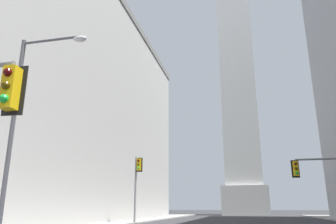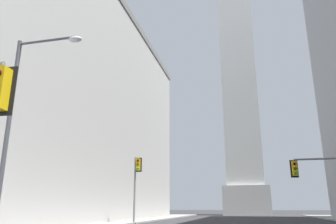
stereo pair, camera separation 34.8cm
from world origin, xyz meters
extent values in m
cube|color=#B2AFAA|center=(-24.39, 28.82, 11.99)|extent=(24.09, 50.81, 23.98)
cube|color=slate|center=(-24.39, 28.82, 24.43)|extent=(24.33, 51.32, 0.90)
cube|color=silver|center=(0.00, 67.80, 2.72)|extent=(8.80, 8.80, 5.43)
cube|color=silver|center=(0.00, 67.80, 38.66)|extent=(7.04, 7.04, 66.47)
cylinder|color=slate|center=(-9.70, 28.93, 3.00)|extent=(0.18, 0.18, 6.00)
cylinder|color=#262626|center=(-9.70, 28.93, 0.05)|extent=(0.40, 0.40, 0.10)
cube|color=#E5B20F|center=(-9.41, 28.93, 5.30)|extent=(0.35, 0.35, 1.10)
cube|color=black|center=(-9.42, 29.11, 5.30)|extent=(0.58, 0.05, 1.32)
sphere|color=#410907|center=(-9.41, 28.74, 5.64)|extent=(0.22, 0.22, 0.22)
sphere|color=#483506|center=(-9.41, 28.74, 5.30)|extent=(0.22, 0.22, 0.22)
sphere|color=green|center=(-9.41, 28.74, 4.96)|extent=(0.22, 0.22, 0.22)
cylinder|color=slate|center=(6.72, 26.03, 4.93)|extent=(5.47, 0.14, 0.14)
cube|color=#E5B20F|center=(3.99, 26.03, 4.26)|extent=(0.37, 0.37, 1.10)
cube|color=black|center=(3.98, 26.21, 4.26)|extent=(0.58, 0.07, 1.32)
sphere|color=#410907|center=(4.00, 25.84, 4.60)|extent=(0.22, 0.22, 0.22)
sphere|color=#483506|center=(4.00, 25.84, 4.26)|extent=(0.22, 0.22, 0.22)
sphere|color=green|center=(4.00, 25.84, 3.91)|extent=(0.22, 0.22, 0.22)
cube|color=#E5B20F|center=(-5.37, 6.09, 4.28)|extent=(0.36, 0.36, 1.10)
cube|color=black|center=(-5.38, 6.27, 4.28)|extent=(0.58, 0.07, 1.32)
cylinder|color=#4C4C51|center=(-9.64, 11.59, 4.52)|extent=(0.20, 0.20, 9.05)
cylinder|color=#4C4C51|center=(-8.18, 11.59, 8.90)|extent=(2.91, 0.12, 0.12)
sphere|color=#4C4C51|center=(-9.64, 11.59, 8.90)|extent=(0.20, 0.20, 0.20)
ellipsoid|color=silver|center=(-6.72, 11.59, 8.78)|extent=(0.64, 0.36, 0.26)
camera|label=1|loc=(0.16, -0.47, 1.43)|focal=35.00mm
camera|label=2|loc=(0.50, -0.39, 1.43)|focal=35.00mm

